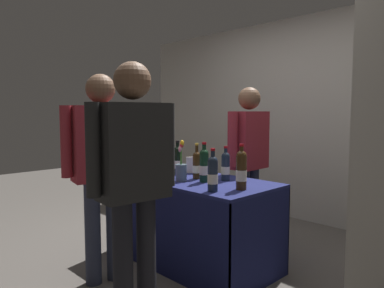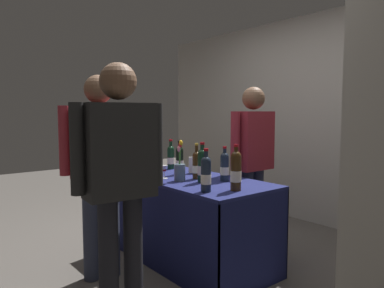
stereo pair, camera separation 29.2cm
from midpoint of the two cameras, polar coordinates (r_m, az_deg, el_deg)
name	(u,v)px [view 1 (the left image)]	position (r m, az deg, el deg)	size (l,w,h in m)	color
ground_plane	(192,261)	(3.39, -2.59, -17.86)	(12.00, 12.00, 0.00)	#514C47
back_partition	(303,119)	(4.61, 15.20, 3.72)	(5.26, 0.12, 2.46)	#9E998E
tasting_table	(192,204)	(3.23, -2.62, -9.41)	(1.48, 0.74, 0.74)	#191E51
featured_wine_bottle	(204,165)	(2.99, -0.89, -3.29)	(0.08, 0.08, 0.33)	black
display_bottle_0	(197,165)	(3.14, -1.92, -3.25)	(0.07, 0.07, 0.31)	#38230F
display_bottle_1	(241,170)	(2.71, 4.68, -4.03)	(0.08, 0.08, 0.34)	#38230F
display_bottle_2	(178,160)	(3.36, -4.76, -2.51)	(0.07, 0.07, 0.31)	black
display_bottle_3	(226,166)	(3.06, 2.56, -3.44)	(0.07, 0.07, 0.29)	#192333
display_bottle_4	(213,173)	(2.63, 0.10, -4.61)	(0.08, 0.08, 0.32)	#192333
display_bottle_5	(166,157)	(3.68, -6.38, -2.04)	(0.07, 0.07, 0.30)	black
wine_glass_near_vendor	(164,170)	(3.15, -7.04, -4.03)	(0.06, 0.06, 0.11)	silver
flower_vase	(181,169)	(3.04, -4.47, -4.01)	(0.09, 0.09, 0.34)	slate
brochure_stand	(194,165)	(3.43, -2.13, -3.31)	(0.15, 0.01, 0.16)	silver
vendor_presenter	(249,154)	(3.52, 6.51, -1.50)	(0.22, 0.56, 1.55)	#2D3347
taster_foreground_right	(102,159)	(2.89, -16.74, -2.31)	(0.30, 0.59, 1.60)	#2D3347
taster_foreground_left	(134,172)	(2.22, -12.87, -4.33)	(0.25, 0.58, 1.61)	black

